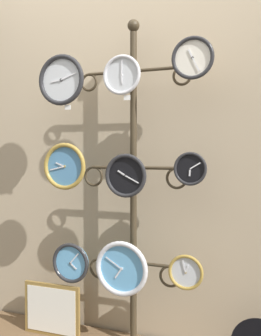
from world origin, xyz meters
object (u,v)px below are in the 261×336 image
clock_top_center (122,75)px  clock_bottom_left (71,263)px  clock_bottom_center (122,269)px  display_stand (133,243)px  clock_middle_left (65,166)px  clock_top_right (193,58)px  clock_middle_center (126,176)px  clock_bottom_right (186,272)px  clock_top_left (62,80)px  clock_middle_right (190,169)px  picture_frame (52,310)px

clock_top_center → clock_bottom_left: size_ratio=0.93×
clock_top_center → clock_bottom_center: (0.01, -0.03, -1.13)m
display_stand → clock_middle_left: 0.63m
display_stand → clock_bottom_center: bearing=-105.7°
clock_top_right → clock_bottom_center: bearing=-177.5°
clock_bottom_left → display_stand: bearing=12.6°
clock_top_right → clock_middle_center: bearing=-179.4°
clock_middle_left → clock_bottom_left: 0.60m
clock_top_right → clock_bottom_right: clock_top_right is taller
clock_middle_left → display_stand: bearing=15.7°
clock_top_left → clock_middle_right: 0.96m
clock_top_right → clock_middle_left: bearing=-178.5°
display_stand → clock_middle_right: (0.36, -0.07, 0.46)m
clock_middle_right → clock_middle_center: bearing=-176.1°
display_stand → clock_middle_left: size_ratio=7.01×
clock_top_left → clock_bottom_right: 1.35m
clock_bottom_center → clock_top_right: bearing=2.5°
clock_middle_right → clock_middle_left: bearing=-176.9°
picture_frame → clock_top_right: bearing=-0.4°
display_stand → clock_bottom_left: (-0.38, -0.09, -0.14)m
clock_top_left → clock_middle_center: clock_top_left is taller
clock_bottom_left → clock_top_right: bearing=-0.6°
display_stand → clock_middle_center: size_ratio=7.89×
clock_top_left → clock_middle_center: size_ratio=1.22×
clock_middle_right → display_stand: bearing=168.8°
clock_middle_left → picture_frame: size_ratio=0.73×
clock_middle_center → clock_bottom_center: bearing=-146.6°
clock_top_left → clock_bottom_left: size_ratio=1.24×
clock_top_right → clock_bottom_center: 1.26m
clock_top_center → clock_top_right: clock_top_right is taller
clock_middle_left → clock_bottom_center: clock_middle_left is taller
clock_middle_left → clock_middle_right: clock_middle_left is taller
clock_top_right → clock_bottom_right: (-0.04, 0.02, -1.18)m
clock_middle_center → clock_bottom_left: clock_middle_center is taller
display_stand → clock_bottom_center: 0.17m
clock_top_right → clock_bottom_center: clock_top_right is taller
clock_middle_left → picture_frame: clock_middle_left is taller
clock_bottom_left → clock_top_left: bearing=-158.8°
clock_top_center → clock_bottom_left: bearing=-179.4°
display_stand → clock_top_left: 1.09m
clock_middle_left → clock_bottom_left: clock_middle_left is taller
clock_top_center → clock_bottom_center: bearing=-72.6°
clock_top_center → clock_top_right: (0.42, -0.01, 0.06)m
clock_top_left → clock_top_right: (0.81, 0.01, 0.07)m
clock_top_right → picture_frame: bearing=179.6°
clock_top_right → clock_bottom_center: (-0.41, -0.02, -1.19)m
clock_middle_left → clock_middle_right: size_ratio=1.54×
clock_bottom_right → clock_top_right: bearing=-30.1°
display_stand → clock_middle_left: display_stand is taller
display_stand → clock_bottom_left: size_ratio=8.05×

